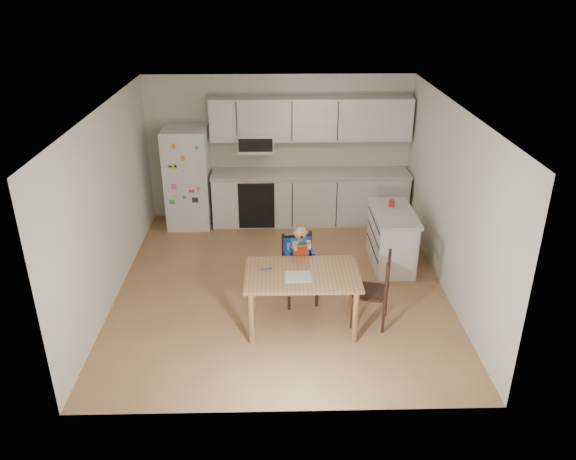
{
  "coord_description": "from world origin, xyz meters",
  "views": [
    {
      "loc": [
        -0.08,
        -6.85,
        4.03
      ],
      "look_at": [
        0.08,
        -0.38,
        1.03
      ],
      "focal_mm": 35.0,
      "sensor_mm": 36.0,
      "label": 1
    }
  ],
  "objects_px": {
    "red_cup": "(392,203)",
    "chair_booster": "(299,255)",
    "kitchen_island": "(392,238)",
    "dining_table": "(302,280)",
    "chair_side": "(379,286)",
    "refrigerator": "(188,178)"
  },
  "relations": [
    {
      "from": "red_cup",
      "to": "chair_booster",
      "type": "height_order",
      "value": "chair_booster"
    },
    {
      "from": "red_cup",
      "to": "chair_side",
      "type": "xyz_separation_m",
      "value": [
        -0.47,
        -1.75,
        -0.37
      ]
    },
    {
      "from": "refrigerator",
      "to": "dining_table",
      "type": "distance_m",
      "value": 3.61
    },
    {
      "from": "chair_booster",
      "to": "refrigerator",
      "type": "bearing_deg",
      "value": 114.13
    },
    {
      "from": "kitchen_island",
      "to": "chair_booster",
      "type": "bearing_deg",
      "value": -145.56
    },
    {
      "from": "dining_table",
      "to": "red_cup",
      "type": "bearing_deg",
      "value": 51.59
    },
    {
      "from": "chair_side",
      "to": "dining_table",
      "type": "bearing_deg",
      "value": -73.38
    },
    {
      "from": "chair_booster",
      "to": "chair_side",
      "type": "distance_m",
      "value": 1.13
    },
    {
      "from": "kitchen_island",
      "to": "red_cup",
      "type": "height_order",
      "value": "red_cup"
    },
    {
      "from": "refrigerator",
      "to": "chair_side",
      "type": "bearing_deg",
      "value": -48.68
    },
    {
      "from": "dining_table",
      "to": "chair_side",
      "type": "xyz_separation_m",
      "value": [
        0.94,
        0.03,
        -0.1
      ]
    },
    {
      "from": "red_cup",
      "to": "dining_table",
      "type": "xyz_separation_m",
      "value": [
        -1.41,
        -1.78,
        -0.26
      ]
    },
    {
      "from": "kitchen_island",
      "to": "dining_table",
      "type": "bearing_deg",
      "value": -131.59
    },
    {
      "from": "kitchen_island",
      "to": "red_cup",
      "type": "xyz_separation_m",
      "value": [
        0.0,
        0.19,
        0.47
      ]
    },
    {
      "from": "refrigerator",
      "to": "dining_table",
      "type": "bearing_deg",
      "value": -60.26
    },
    {
      "from": "kitchen_island",
      "to": "chair_side",
      "type": "bearing_deg",
      "value": -106.62
    },
    {
      "from": "dining_table",
      "to": "chair_booster",
      "type": "bearing_deg",
      "value": 90.82
    },
    {
      "from": "red_cup",
      "to": "kitchen_island",
      "type": "bearing_deg",
      "value": -90.85
    },
    {
      "from": "refrigerator",
      "to": "red_cup",
      "type": "relative_size",
      "value": 16.09
    },
    {
      "from": "red_cup",
      "to": "chair_side",
      "type": "bearing_deg",
      "value": -104.97
    },
    {
      "from": "red_cup",
      "to": "chair_booster",
      "type": "distance_m",
      "value": 1.85
    },
    {
      "from": "kitchen_island",
      "to": "dining_table",
      "type": "relative_size",
      "value": 0.83
    }
  ]
}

